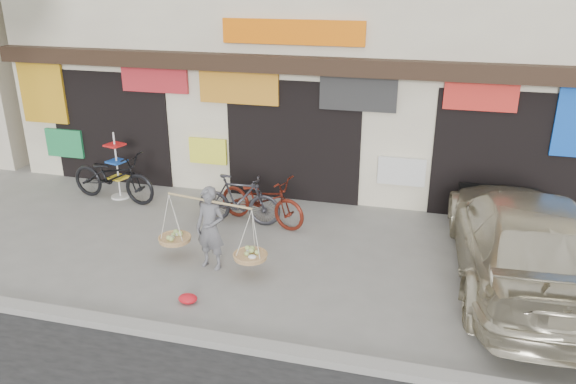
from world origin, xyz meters
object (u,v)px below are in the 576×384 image
(street_vendor, at_px, (211,232))
(bike_1, at_px, (239,200))
(bike_2, at_px, (262,199))
(bike_0, at_px, (113,177))
(suv, at_px, (525,239))
(display_rack, at_px, (118,172))

(street_vendor, bearing_deg, bike_1, 104.53)
(street_vendor, height_order, bike_2, street_vendor)
(bike_0, bearing_deg, bike_1, -91.22)
(bike_0, xyz_separation_m, suv, (8.47, -1.45, 0.21))
(suv, distance_m, display_rack, 8.61)
(street_vendor, distance_m, bike_1, 1.87)
(bike_0, distance_m, display_rack, 0.19)
(bike_0, relative_size, bike_1, 1.23)
(suv, bearing_deg, street_vendor, 6.75)
(bike_1, distance_m, display_rack, 3.20)
(bike_2, bearing_deg, suv, -86.25)
(street_vendor, relative_size, bike_1, 1.19)
(bike_2, bearing_deg, street_vendor, -171.99)
(bike_1, xyz_separation_m, bike_2, (0.45, 0.14, -0.00))
(bike_1, bearing_deg, bike_0, 79.43)
(bike_1, height_order, suv, suv)
(bike_1, distance_m, bike_2, 0.47)
(bike_1, bearing_deg, bike_2, -75.08)
(bike_0, bearing_deg, street_vendor, -117.90)
(street_vendor, distance_m, bike_0, 4.05)
(bike_2, bearing_deg, display_rack, 98.37)
(bike_2, bearing_deg, bike_1, 123.50)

